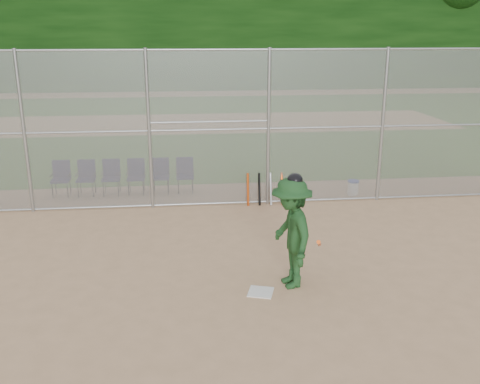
{
  "coord_description": "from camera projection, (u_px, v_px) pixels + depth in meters",
  "views": [
    {
      "loc": [
        -1.18,
        -8.3,
        4.4
      ],
      "look_at": [
        0.0,
        2.5,
        1.1
      ],
      "focal_mm": 40.0,
      "sensor_mm": 36.0,
      "label": 1
    }
  ],
  "objects": [
    {
      "name": "dirt_patch_far",
      "position": [
        206.0,
        123.0,
        26.42
      ],
      "size": [
        24.0,
        24.0,
        0.0
      ],
      "primitive_type": "plane",
      "color": "tan",
      "rests_on": "ground"
    },
    {
      "name": "chair_1",
      "position": [
        86.0,
        178.0,
        14.72
      ],
      "size": [
        0.54,
        0.52,
        0.96
      ],
      "primitive_type": null,
      "color": "#10113C",
      "rests_on": "ground"
    },
    {
      "name": "chair_4",
      "position": [
        161.0,
        176.0,
        14.94
      ],
      "size": [
        0.54,
        0.52,
        0.96
      ],
      "primitive_type": null,
      "color": "#10113C",
      "rests_on": "ground"
    },
    {
      "name": "chair_2",
      "position": [
        111.0,
        178.0,
        14.79
      ],
      "size": [
        0.54,
        0.52,
        0.96
      ],
      "primitive_type": null,
      "color": "#10113C",
      "rests_on": "ground"
    },
    {
      "name": "spare_bats",
      "position": [
        265.0,
        189.0,
        13.95
      ],
      "size": [
        0.96,
        0.29,
        0.85
      ],
      "color": "#D84C14",
      "rests_on": "ground"
    },
    {
      "name": "treeline",
      "position": [
        202.0,
        7.0,
        26.73
      ],
      "size": [
        81.0,
        60.0,
        11.0
      ],
      "color": "black",
      "rests_on": "ground"
    },
    {
      "name": "ground",
      "position": [
        256.0,
        294.0,
        9.3
      ],
      "size": [
        100.0,
        100.0,
        0.0
      ],
      "primitive_type": "plane",
      "color": "tan",
      "rests_on": "ground"
    },
    {
      "name": "chair_5",
      "position": [
        185.0,
        176.0,
        15.01
      ],
      "size": [
        0.54,
        0.52,
        0.96
      ],
      "primitive_type": null,
      "color": "#10113C",
      "rests_on": "ground"
    },
    {
      "name": "backstop_fence",
      "position": [
        229.0,
        127.0,
        13.45
      ],
      "size": [
        16.09,
        0.09,
        4.0
      ],
      "color": "gray",
      "rests_on": "ground"
    },
    {
      "name": "grass_strip",
      "position": [
        206.0,
        123.0,
        26.42
      ],
      "size": [
        100.0,
        100.0,
        0.0
      ],
      "primitive_type": "plane",
      "color": "#2D5D1C",
      "rests_on": "ground"
    },
    {
      "name": "chair_0",
      "position": [
        61.0,
        179.0,
        14.65
      ],
      "size": [
        0.54,
        0.52,
        0.96
      ],
      "primitive_type": null,
      "color": "#10113C",
      "rests_on": "ground"
    },
    {
      "name": "chair_3",
      "position": [
        136.0,
        177.0,
        14.86
      ],
      "size": [
        0.54,
        0.52,
        0.96
      ],
      "primitive_type": null,
      "color": "#10113C",
      "rests_on": "ground"
    },
    {
      "name": "home_plate",
      "position": [
        261.0,
        292.0,
        9.34
      ],
      "size": [
        0.53,
        0.53,
        0.02
      ],
      "primitive_type": "cube",
      "rotation": [
        0.0,
        0.0,
        -0.3
      ],
      "color": "white",
      "rests_on": "ground"
    },
    {
      "name": "batter_at_plate",
      "position": [
        291.0,
        233.0,
        9.34
      ],
      "size": [
        1.0,
        1.48,
        2.08
      ],
      "color": "#1C471F",
      "rests_on": "ground"
    },
    {
      "name": "water_cooler",
      "position": [
        353.0,
        187.0,
        14.87
      ],
      "size": [
        0.32,
        0.32,
        0.4
      ],
      "color": "white",
      "rests_on": "ground"
    }
  ]
}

